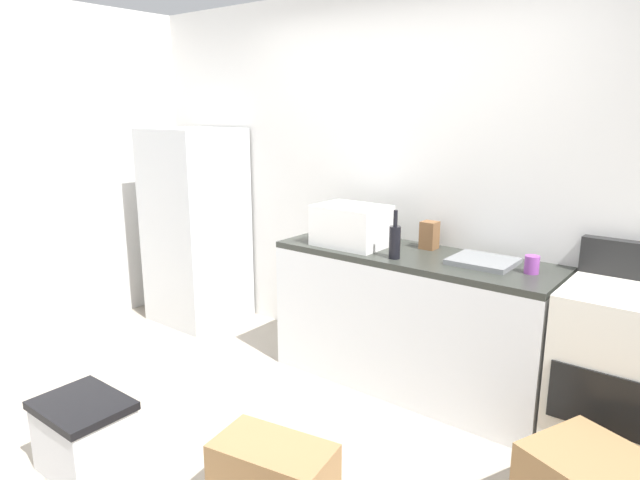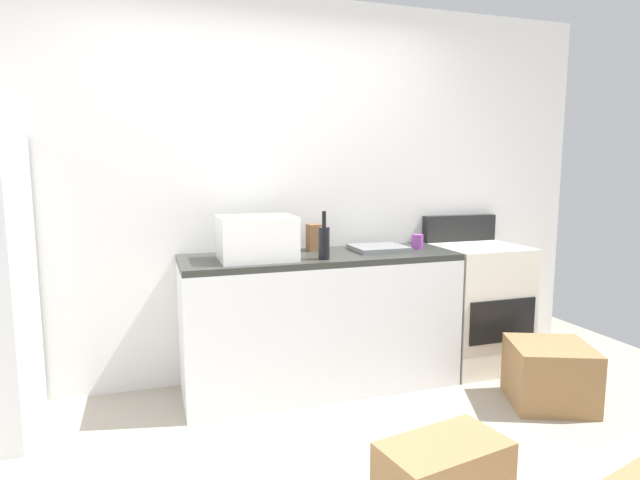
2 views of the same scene
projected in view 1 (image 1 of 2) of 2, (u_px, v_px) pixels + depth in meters
ground_plane at (248, 452)px, 2.96m from camera, size 6.00×6.00×0.00m
wall_back at (402, 181)px, 3.85m from camera, size 5.00×0.10×2.60m
wall_left at (10, 176)px, 4.13m from camera, size 0.10×3.20×2.60m
kitchen_counter at (411, 320)px, 3.60m from camera, size 1.80×0.60×0.90m
refrigerator at (196, 226)px, 4.70m from camera, size 0.68×0.66×1.64m
stove_oven at (620, 371)px, 2.87m from camera, size 0.60×0.61×1.10m
microwave at (351, 226)px, 3.67m from camera, size 0.46×0.34×0.27m
sink_basin at (483, 261)px, 3.26m from camera, size 0.36×0.32×0.03m
wine_bottle at (395, 241)px, 3.35m from camera, size 0.07×0.07×0.30m
coffee_mug at (532, 265)px, 3.06m from camera, size 0.08×0.08×0.10m
knife_block at (429, 235)px, 3.59m from camera, size 0.10×0.10×0.18m
cardboard_box_medium at (273, 475)px, 2.53m from camera, size 0.59×0.40×0.31m
storage_bin at (85, 436)px, 2.78m from camera, size 0.46×0.36×0.38m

